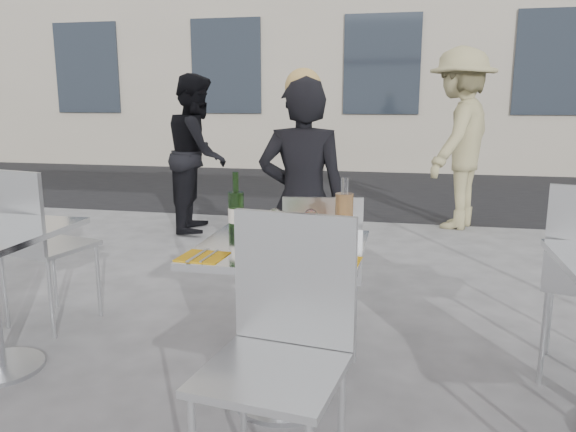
% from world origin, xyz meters
% --- Properties ---
extents(ground, '(80.00, 80.00, 0.00)m').
position_xyz_m(ground, '(0.00, 0.00, 0.00)').
color(ground, slate).
extents(street_asphalt, '(24.00, 5.00, 0.00)m').
position_xyz_m(street_asphalt, '(0.00, 6.50, 0.00)').
color(street_asphalt, black).
rests_on(street_asphalt, ground).
extents(main_table, '(0.72, 0.72, 0.75)m').
position_xyz_m(main_table, '(0.00, 0.00, 0.54)').
color(main_table, '#B7BABF').
rests_on(main_table, ground).
extents(chair_far, '(0.46, 0.47, 0.89)m').
position_xyz_m(chair_far, '(0.11, 0.53, 0.53)').
color(chair_far, silver).
rests_on(chair_far, ground).
extents(chair_near, '(0.51, 0.52, 0.99)m').
position_xyz_m(chair_near, '(0.13, -0.56, 0.59)').
color(chair_near, silver).
rests_on(chair_near, ground).
extents(side_chair_lfar, '(0.54, 0.55, 0.98)m').
position_xyz_m(side_chair_lfar, '(-1.63, 0.53, 0.58)').
color(side_chair_lfar, silver).
rests_on(side_chair_lfar, ground).
extents(woman_diner, '(0.58, 0.40, 1.51)m').
position_xyz_m(woman_diner, '(-0.09, 1.02, 0.75)').
color(woman_diner, black).
rests_on(woman_diner, ground).
extents(pedestrian_a, '(0.77, 0.90, 1.63)m').
position_xyz_m(pedestrian_a, '(-1.63, 3.25, 0.82)').
color(pedestrian_a, black).
rests_on(pedestrian_a, ground).
extents(pedestrian_b, '(1.12, 1.41, 1.91)m').
position_xyz_m(pedestrian_b, '(1.06, 3.95, 0.96)').
color(pedestrian_b, tan).
rests_on(pedestrian_b, ground).
extents(pizza_near, '(0.30, 0.30, 0.02)m').
position_xyz_m(pizza_near, '(0.07, -0.19, 0.76)').
color(pizza_near, tan).
rests_on(pizza_near, main_table).
extents(pizza_far, '(0.30, 0.30, 0.03)m').
position_xyz_m(pizza_far, '(0.10, 0.22, 0.77)').
color(pizza_far, white).
rests_on(pizza_far, main_table).
extents(salad_plate, '(0.22, 0.22, 0.09)m').
position_xyz_m(salad_plate, '(0.00, 0.07, 0.79)').
color(salad_plate, white).
rests_on(salad_plate, main_table).
extents(wine_bottle, '(0.07, 0.08, 0.29)m').
position_xyz_m(wine_bottle, '(-0.25, 0.17, 0.86)').
color(wine_bottle, '#254B1C').
rests_on(wine_bottle, main_table).
extents(carafe, '(0.08, 0.08, 0.29)m').
position_xyz_m(carafe, '(0.26, 0.11, 0.87)').
color(carafe, tan).
rests_on(carafe, main_table).
extents(sugar_shaker, '(0.06, 0.06, 0.11)m').
position_xyz_m(sugar_shaker, '(0.21, 0.06, 0.80)').
color(sugar_shaker, white).
rests_on(sugar_shaker, main_table).
extents(wineglass_white_a, '(0.07, 0.07, 0.16)m').
position_xyz_m(wineglass_white_a, '(-0.05, -0.01, 0.86)').
color(wineglass_white_a, white).
rests_on(wineglass_white_a, main_table).
extents(wineglass_white_b, '(0.07, 0.07, 0.16)m').
position_xyz_m(wineglass_white_b, '(-0.03, 0.04, 0.86)').
color(wineglass_white_b, white).
rests_on(wineglass_white_b, main_table).
extents(wineglass_red_a, '(0.07, 0.07, 0.16)m').
position_xyz_m(wineglass_red_a, '(0.01, -0.02, 0.86)').
color(wineglass_red_a, white).
rests_on(wineglass_red_a, main_table).
extents(wineglass_red_b, '(0.07, 0.07, 0.16)m').
position_xyz_m(wineglass_red_b, '(0.12, 0.06, 0.86)').
color(wineglass_red_b, white).
rests_on(wineglass_red_b, main_table).
extents(napkin_left, '(0.19, 0.20, 0.01)m').
position_xyz_m(napkin_left, '(-0.27, -0.25, 0.75)').
color(napkin_left, gold).
rests_on(napkin_left, main_table).
extents(napkin_right, '(0.19, 0.20, 0.01)m').
position_xyz_m(napkin_right, '(0.27, -0.20, 0.75)').
color(napkin_right, gold).
rests_on(napkin_right, main_table).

